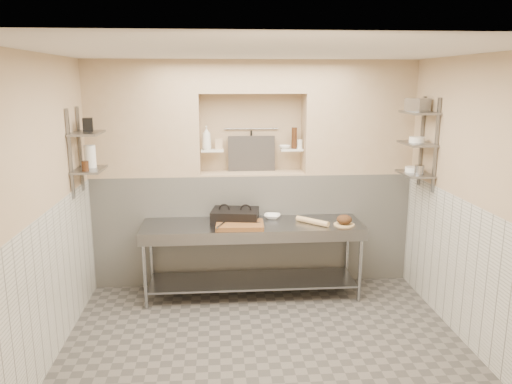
{
  "coord_description": "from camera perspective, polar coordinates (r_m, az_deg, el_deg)",
  "views": [
    {
      "loc": [
        -0.44,
        -4.46,
        2.56
      ],
      "look_at": [
        -0.02,
        0.9,
        1.35
      ],
      "focal_mm": 35.0,
      "sensor_mm": 36.0,
      "label": 1
    }
  ],
  "objects": [
    {
      "name": "wall_shelf_left_upper",
      "position": [
        5.71,
        -18.78,
        6.38
      ],
      "size": [
        0.3,
        0.5,
        0.03
      ],
      "primitive_type": "cube",
      "color": "slate",
      "rests_on": "wall_left"
    },
    {
      "name": "bowl_right",
      "position": [
        6.1,
        17.53,
        2.48
      ],
      "size": [
        0.19,
        0.19,
        0.06
      ],
      "primitive_type": "cylinder",
      "color": "white",
      "rests_on": "wall_shelf_right_lower"
    },
    {
      "name": "knife_blade",
      "position": [
        5.78,
        -0.72,
        -3.51
      ],
      "size": [
        0.25,
        0.08,
        0.01
      ],
      "primitive_type": "cube",
      "rotation": [
        0.0,
        0.0,
        -0.19
      ],
      "color": "gray",
      "rests_on": "cutting_board"
    },
    {
      "name": "bread_board",
      "position": [
        5.94,
        10.03,
        -3.68
      ],
      "size": [
        0.24,
        0.24,
        0.01
      ],
      "primitive_type": "cylinder",
      "color": "#DEBC77",
      "rests_on": "prep_table"
    },
    {
      "name": "condiment_c",
      "position": [
        6.33,
        5.03,
        5.47
      ],
      "size": [
        0.07,
        0.07,
        0.11
      ],
      "primitive_type": "cylinder",
      "color": "white",
      "rests_on": "alcove_shelf_right"
    },
    {
      "name": "canister_right",
      "position": [
        5.94,
        18.16,
        2.42
      ],
      "size": [
        0.11,
        0.11,
        0.11
      ],
      "primitive_type": "cylinder",
      "color": "gray",
      "rests_on": "wall_shelf_right_lower"
    },
    {
      "name": "wall_right",
      "position": [
        5.24,
        24.03,
        -1.23
      ],
      "size": [
        0.1,
        3.9,
        2.8
      ],
      "primitive_type": "cube",
      "color": "tan",
      "rests_on": "ground"
    },
    {
      "name": "wall_back",
      "position": [
        6.58,
        -0.6,
        2.53
      ],
      "size": [
        4.0,
        0.1,
        2.8
      ],
      "primitive_type": "cube",
      "color": "tan",
      "rests_on": "ground"
    },
    {
      "name": "prep_table",
      "position": [
        5.98,
        -0.4,
        -6.04
      ],
      "size": [
        2.6,
        0.7,
        0.9
      ],
      "color": "gray",
      "rests_on": "floor"
    },
    {
      "name": "alcove_sill",
      "position": [
        6.33,
        -0.44,
        2.22
      ],
      "size": [
        1.3,
        0.4,
        0.02
      ],
      "primitive_type": "cube",
      "color": "tan",
      "rests_on": "backwall_lower"
    },
    {
      "name": "utensil_rail",
      "position": [
        6.43,
        -0.56,
        7.24
      ],
      "size": [
        0.7,
        0.02,
        0.02
      ],
      "primitive_type": "cylinder",
      "rotation": [
        0.0,
        1.57,
        0.0
      ],
      "color": "gray",
      "rests_on": "wall_back"
    },
    {
      "name": "wall_shelf_right_upper",
      "position": [
        5.98,
        18.15,
        8.61
      ],
      "size": [
        0.3,
        0.5,
        0.03
      ],
      "primitive_type": "cube",
      "color": "slate",
      "rests_on": "wall_right"
    },
    {
      "name": "wainscot_left",
      "position": [
        5.07,
        -22.25,
        -9.82
      ],
      "size": [
        0.02,
        3.9,
        1.4
      ],
      "primitive_type": "cube",
      "color": "silver",
      "rests_on": "floor"
    },
    {
      "name": "bottle_soap",
      "position": [
        6.23,
        -5.68,
        6.18
      ],
      "size": [
        0.12,
        0.12,
        0.3
      ],
      "primitive_type": "imported",
      "rotation": [
        0.0,
        0.0,
        -0.03
      ],
      "color": "white",
      "rests_on": "alcove_shelf_left"
    },
    {
      "name": "alcove_shelf_right",
      "position": [
        6.34,
        4.08,
        4.86
      ],
      "size": [
        0.28,
        0.16,
        0.02
      ],
      "primitive_type": "cube",
      "color": "white",
      "rests_on": "backwall_lower"
    },
    {
      "name": "tongs",
      "position": [
        5.67,
        -4.03,
        -3.77
      ],
      "size": [
        0.11,
        0.23,
        0.02
      ],
      "primitive_type": "cylinder",
      "rotation": [
        1.57,
        0.0,
        -0.37
      ],
      "color": "gray",
      "rests_on": "cutting_board"
    },
    {
      "name": "backwall_lower",
      "position": [
        6.5,
        -0.43,
        -3.95
      ],
      "size": [
        4.0,
        0.4,
        1.4
      ],
      "primitive_type": "cube",
      "color": "silver",
      "rests_on": "floor"
    },
    {
      "name": "wall_shelf_right_lower",
      "position": [
        6.06,
        17.7,
        2.0
      ],
      "size": [
        0.3,
        0.5,
        0.02
      ],
      "primitive_type": "cube",
      "color": "slate",
      "rests_on": "wall_right"
    },
    {
      "name": "splash_panel",
      "position": [
        6.39,
        -0.51,
        4.41
      ],
      "size": [
        0.6,
        0.08,
        0.45
      ],
      "primitive_type": "cube",
      "rotation": [
        -0.14,
        0.0,
        0.0
      ],
      "color": "#383330",
      "rests_on": "alcove_sill"
    },
    {
      "name": "wall_shelf_left_lower",
      "position": [
        5.77,
        -18.5,
        2.44
      ],
      "size": [
        0.3,
        0.5,
        0.02
      ],
      "primitive_type": "cube",
      "color": "slate",
      "rests_on": "wall_left"
    },
    {
      "name": "wall_shelf_right_mid",
      "position": [
        6.01,
        17.92,
        5.28
      ],
      "size": [
        0.3,
        0.5,
        0.02
      ],
      "primitive_type": "cube",
      "color": "slate",
      "rests_on": "wall_right"
    },
    {
      "name": "backwall_pillar_left",
      "position": [
        6.29,
        -12.71,
        8.18
      ],
      "size": [
        1.35,
        0.4,
        1.4
      ],
      "primitive_type": "cube",
      "color": "tan",
      "rests_on": "backwall_lower"
    },
    {
      "name": "wall_left",
      "position": [
        4.88,
        -23.61,
        -2.16
      ],
      "size": [
        0.1,
        3.9,
        2.8
      ],
      "primitive_type": "cube",
      "color": "tan",
      "rests_on": "ground"
    },
    {
      "name": "wainscot_right",
      "position": [
        5.41,
        22.79,
        -8.46
      ],
      "size": [
        0.02,
        3.9,
        1.4
      ],
      "primitive_type": "cube",
      "color": "silver",
      "rests_on": "floor"
    },
    {
      "name": "shelf_rail_right_b",
      "position": [
        5.88,
        19.88,
        4.99
      ],
      "size": [
        0.03,
        0.03,
        1.05
      ],
      "primitive_type": "cube",
      "color": "slate",
      "rests_on": "wall_right"
    },
    {
      "name": "backwall_header",
      "position": [
        6.23,
        -0.46,
        13.05
      ],
      "size": [
        1.3,
        0.4,
        0.4
      ],
      "primitive_type": "cube",
      "color": "tan",
      "rests_on": "backwall_lower"
    },
    {
      "name": "bowl_alcove",
      "position": [
        6.31,
        3.31,
        5.15
      ],
      "size": [
        0.16,
        0.16,
        0.04
      ],
      "primitive_type": "imported",
      "rotation": [
        0.0,
        0.0,
        -0.13
      ],
      "color": "white",
      "rests_on": "alcove_shelf_right"
    },
    {
      "name": "shelf_rail_right_a",
      "position": [
        6.24,
        18.38,
        5.51
      ],
      "size": [
        0.03,
        0.03,
        1.05
      ],
      "primitive_type": "cube",
      "color": "slate",
      "rests_on": "wall_right"
    },
    {
      "name": "wall_front",
      "position": [
        2.76,
        5.29,
        -12.3
      ],
      "size": [
        4.0,
        0.1,
        2.8
      ],
      "primitive_type": "cube",
      "color": "tan",
      "rests_on": "ground"
    },
    {
      "name": "ceiling",
      "position": [
        4.49,
        1.2,
        16.37
      ],
      "size": [
        4.0,
        3.9,
        0.1
      ],
      "primitive_type": "cube",
      "color": "silver",
      "rests_on": "ground"
    },
    {
      "name": "floor",
      "position": [
        5.19,
        1.04,
        -17.53
      ],
      "size": [
        4.0,
        3.9,
        0.1
      ],
      "primitive_type": "cube",
      "color": "#5A554F",
      "rests_on": "ground"
    },
    {
      "name": "panini_press",
      "position": [
        5.97,
        -2.4,
        -2.72
      ],
      "size": [
        0.6,
        0.48,
        0.15
      ],
      "rotation": [
        0.0,
        0.0,
        -0.16
      ],
      "color": "black",
      "rests_on": "prep_table"
    },
    {
      "name": "box_left_upper",
      "position": [
        5.77,
        -18.67,
        7.31
      ],
      "size": [
        0.12,
        0.12,
        0.15
      ],
      "primitive_type": "cube",
      "rotation": [
        0.0,
        0.0,
        0.18
      ],
      "color": "black",
      "rests_on": "wall_shelf_left_upper"
    },
    {
      "name": "jar_left",
      "position": [
        5.6,
        -18.93,
        2.82
      ],
      "size": [
        0.07,
        0.07,
        0.11
      ],
      "primitive_type": "cylinder",
      "color": "#381F10",
      "rests_on": "wall_shelf_left_lower"
    },
    {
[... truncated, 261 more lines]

